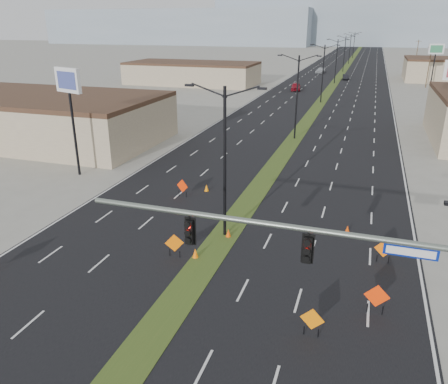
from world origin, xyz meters
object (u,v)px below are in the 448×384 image
(car_mid, at_px, (346,77))
(construction_sign_1, at_px, (174,244))
(car_left, at_px, (296,87))
(pole_sign_east_far, at_px, (436,53))
(streetlight_1, at_px, (297,95))
(streetlight_0, at_px, (225,159))
(cone_0, at_px, (228,233))
(pole_sign_west, at_px, (69,88))
(signal_mast, at_px, (355,267))
(construction_sign_3, at_px, (312,320))
(streetlight_5, at_px, (350,48))
(construction_sign_2, at_px, (182,187))
(streetlight_4, at_px, (345,53))
(construction_sign_4, at_px, (377,297))
(cone_1, at_px, (195,253))
(construction_sign_5, at_px, (384,249))
(cone_3, at_px, (206,188))
(car_far, at_px, (320,71))
(streetlight_3, at_px, (336,60))
(cone_2, at_px, (347,229))
(streetlight_2, at_px, (323,72))
(streetlight_6, at_px, (354,44))

(car_mid, distance_m, construction_sign_1, 96.60)
(car_left, height_order, pole_sign_east_far, pole_sign_east_far)
(streetlight_1, bearing_deg, car_left, 99.35)
(streetlight_0, height_order, cone_0, streetlight_0)
(streetlight_1, distance_m, pole_sign_west, 26.68)
(signal_mast, bearing_deg, car_left, 100.96)
(construction_sign_3, xyz_separation_m, pole_sign_west, (-24.17, 16.30, 7.22))
(streetlight_5, bearing_deg, construction_sign_2, -92.36)
(streetlight_0, relative_size, streetlight_4, 1.00)
(construction_sign_4, xyz_separation_m, pole_sign_east_far, (10.60, 84.16, 6.82))
(streetlight_0, relative_size, cone_1, 15.45)
(streetlight_5, height_order, cone_1, streetlight_5)
(construction_sign_5, bearing_deg, car_left, 100.59)
(car_mid, height_order, pole_sign_east_far, pole_sign_east_far)
(car_left, relative_size, construction_sign_1, 3.10)
(streetlight_4, xyz_separation_m, cone_3, (-4.08, -104.60, -5.11))
(streetlight_5, relative_size, cone_0, 16.48)
(streetlight_4, height_order, construction_sign_5, streetlight_4)
(car_left, distance_m, construction_sign_3, 79.27)
(construction_sign_1, bearing_deg, construction_sign_3, -50.46)
(car_far, xyz_separation_m, construction_sign_2, (0.33, -100.35, 0.15))
(streetlight_3, bearing_deg, streetlight_5, 90.00)
(cone_1, distance_m, cone_2, 10.81)
(streetlight_5, xyz_separation_m, car_far, (-5.87, -34.04, -4.69))
(streetlight_2, bearing_deg, cone_2, -81.50)
(streetlight_3, xyz_separation_m, cone_3, (-4.08, -76.60, -5.11))
(streetlight_4, bearing_deg, streetlight_1, -90.00)
(construction_sign_1, height_order, construction_sign_5, construction_sign_1)
(streetlight_6, distance_m, cone_1, 171.62)
(streetlight_4, height_order, pole_sign_west, streetlight_4)
(car_far, xyz_separation_m, pole_sign_east_far, (26.25, -27.67, 7.06))
(pole_sign_west, bearing_deg, streetlight_1, 68.23)
(car_left, bearing_deg, construction_sign_5, -84.01)
(streetlight_0, xyz_separation_m, construction_sign_4, (9.79, -5.88, -4.45))
(construction_sign_1, relative_size, construction_sign_5, 1.00)
(pole_sign_west, bearing_deg, construction_sign_2, 8.09)
(cone_2, bearing_deg, streetlight_6, 92.75)
(streetlight_4, height_order, cone_1, streetlight_4)
(signal_mast, height_order, streetlight_0, streetlight_0)
(car_left, height_order, pole_sign_west, pole_sign_west)
(streetlight_5, relative_size, cone_3, 16.06)
(streetlight_2, bearing_deg, cone_0, -89.66)
(streetlight_0, height_order, car_far, streetlight_0)
(streetlight_2, relative_size, construction_sign_2, 6.63)
(streetlight_2, bearing_deg, cone_3, -94.80)
(streetlight_0, height_order, construction_sign_1, streetlight_0)
(construction_sign_4, bearing_deg, streetlight_0, 147.80)
(cone_1, bearing_deg, streetlight_1, 88.65)
(streetlight_6, xyz_separation_m, construction_sign_4, (9.79, -173.88, -4.45))
(streetlight_0, xyz_separation_m, pole_sign_west, (-17.17, 7.76, 2.67))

